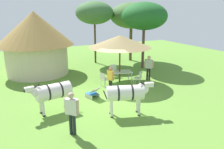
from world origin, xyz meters
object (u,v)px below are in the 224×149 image
(thatched_hut, at_px, (36,40))
(patio_chair_west_end, at_px, (114,70))
(guest_behind_table, at_px, (149,66))
(zebra_by_umbrella, at_px, (53,92))
(guest_beside_umbrella, at_px, (111,77))
(striped_lounge_chair, at_px, (93,93))
(zebra_nearest_camera, at_px, (126,93))
(patio_chair_near_hut, at_px, (104,78))
(shade_umbrella, at_px, (120,41))
(acacia_tree_far_lawn, at_px, (144,16))
(standing_watcher, at_px, (72,110))
(patio_dining_table, at_px, (120,73))
(acacia_tree_behind_hut, at_px, (95,13))
(acacia_tree_left_background, at_px, (131,16))
(patio_chair_near_lawn, at_px, (139,77))

(thatched_hut, distance_m, patio_chair_west_end, 6.13)
(patio_chair_west_end, height_order, guest_behind_table, guest_behind_table)
(zebra_by_umbrella, bearing_deg, guest_beside_umbrella, -82.48)
(striped_lounge_chair, height_order, zebra_nearest_camera, zebra_nearest_camera)
(patio_chair_near_hut, bearing_deg, guest_beside_umbrella, -17.77)
(thatched_hut, height_order, shade_umbrella, thatched_hut)
(thatched_hut, distance_m, shade_umbrella, 6.46)
(guest_behind_table, distance_m, zebra_nearest_camera, 5.55)
(patio_chair_near_hut, bearing_deg, thatched_hut, -159.23)
(shade_umbrella, bearing_deg, thatched_hut, 135.17)
(acacia_tree_far_lawn, bearing_deg, standing_watcher, -137.51)
(patio_dining_table, height_order, acacia_tree_behind_hut, acacia_tree_behind_hut)
(guest_beside_umbrella, bearing_deg, striped_lounge_chair, -91.54)
(guest_behind_table, xyz_separation_m, zebra_by_umbrella, (-6.90, -2.12, -0.02))
(acacia_tree_left_background, bearing_deg, guest_behind_table, -109.31)
(standing_watcher, distance_m, zebra_by_umbrella, 2.37)
(striped_lounge_chair, relative_size, zebra_by_umbrella, 0.40)
(guest_beside_umbrella, xyz_separation_m, guest_behind_table, (3.37, 1.02, 0.08))
(thatched_hut, relative_size, standing_watcher, 3.17)
(shade_umbrella, bearing_deg, patio_chair_near_hut, -166.69)
(guest_beside_umbrella, bearing_deg, acacia_tree_behind_hut, 150.24)
(guest_beside_umbrella, height_order, guest_behind_table, guest_behind_table)
(patio_chair_west_end, relative_size, guest_behind_table, 0.53)
(patio_chair_west_end, bearing_deg, patio_dining_table, 90.00)
(patio_chair_near_lawn, bearing_deg, guest_beside_umbrella, 152.12)
(patio_chair_near_lawn, height_order, zebra_by_umbrella, zebra_by_umbrella)
(patio_dining_table, height_order, guest_beside_umbrella, guest_beside_umbrella)
(acacia_tree_behind_hut, bearing_deg, standing_watcher, -116.02)
(patio_chair_west_end, height_order, zebra_by_umbrella, zebra_by_umbrella)
(patio_chair_near_hut, distance_m, guest_beside_umbrella, 1.26)
(patio_chair_near_lawn, height_order, guest_beside_umbrella, guest_beside_umbrella)
(shade_umbrella, bearing_deg, standing_watcher, -133.38)
(acacia_tree_behind_hut, bearing_deg, shade_umbrella, -96.30)
(patio_dining_table, bearing_deg, patio_chair_near_hut, -166.69)
(patio_chair_near_lawn, xyz_separation_m, acacia_tree_far_lawn, (2.66, 3.57, 3.66))
(standing_watcher, height_order, striped_lounge_chair, standing_watcher)
(patio_chair_near_hut, bearing_deg, acacia_tree_behind_hut, 149.43)
(standing_watcher, bearing_deg, patio_chair_near_lawn, 81.51)
(patio_dining_table, xyz_separation_m, standing_watcher, (-4.67, -4.94, 0.39))
(standing_watcher, height_order, acacia_tree_left_background, acacia_tree_left_background)
(thatched_hut, distance_m, striped_lounge_chair, 7.01)
(guest_beside_umbrella, bearing_deg, guest_behind_table, 92.45)
(patio_chair_west_end, bearing_deg, guest_beside_umbrella, 69.63)
(patio_dining_table, relative_size, acacia_tree_left_background, 0.33)
(guest_beside_umbrella, xyz_separation_m, acacia_tree_behind_hut, (2.04, 7.46, 3.47))
(striped_lounge_chair, xyz_separation_m, acacia_tree_left_background, (6.68, 7.27, 3.89))
(patio_chair_near_hut, height_order, acacia_tree_behind_hut, acacia_tree_behind_hut)
(guest_behind_table, xyz_separation_m, acacia_tree_far_lawn, (1.52, 3.02, 3.16))
(guest_behind_table, bearing_deg, acacia_tree_far_lawn, -67.85)
(striped_lounge_chair, distance_m, zebra_by_umbrella, 2.56)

